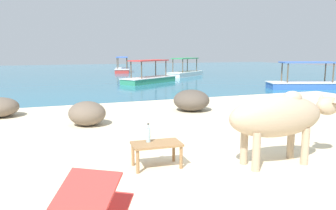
# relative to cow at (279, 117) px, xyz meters

# --- Properties ---
(sand_beach) EXTENTS (18.00, 14.00, 0.04)m
(sand_beach) POSITION_rel_cow_xyz_m (-0.90, 0.16, -0.79)
(sand_beach) COLOR beige
(sand_beach) RESTS_ON ground
(water_surface) EXTENTS (60.00, 36.00, 0.03)m
(water_surface) POSITION_rel_cow_xyz_m (-0.90, 22.16, -0.81)
(water_surface) COLOR teal
(water_surface) RESTS_ON ground
(cow) EXTENTS (2.08, 0.68, 1.17)m
(cow) POSITION_rel_cow_xyz_m (0.00, 0.00, 0.00)
(cow) COLOR tan
(cow) RESTS_ON sand_beach
(low_bench_table) EXTENTS (0.79, 0.49, 0.39)m
(low_bench_table) POSITION_rel_cow_xyz_m (-1.85, 0.56, -0.45)
(low_bench_table) COLOR olive
(low_bench_table) RESTS_ON sand_beach
(bottle) EXTENTS (0.07, 0.07, 0.30)m
(bottle) POSITION_rel_cow_xyz_m (-1.95, 0.66, -0.26)
(bottle) COLOR #A3C6D1
(bottle) RESTS_ON low_bench_table
(deck_chair_near) EXTENTS (0.87, 0.93, 0.68)m
(deck_chair_near) POSITION_rel_cow_xyz_m (-3.06, -1.12, -0.39)
(deck_chair_near) COLOR olive
(deck_chair_near) RESTS_ON sand_beach
(shore_rock_large) EXTENTS (1.27, 1.29, 0.64)m
(shore_rock_large) POSITION_rel_cow_xyz_m (0.74, 4.78, -0.45)
(shore_rock_large) COLOR brown
(shore_rock_large) RESTS_ON sand_beach
(shore_rock_small) EXTENTS (1.23, 1.25, 0.59)m
(shore_rock_small) POSITION_rel_cow_xyz_m (-2.46, 3.93, -0.48)
(shore_rock_small) COLOR #6B5B4C
(shore_rock_small) RESTS_ON sand_beach
(boat_blue) EXTENTS (3.85, 2.35, 1.29)m
(boat_blue) POSITION_rel_cow_xyz_m (8.53, 8.27, -0.52)
(boat_blue) COLOR #3866B7
(boat_blue) RESTS_ON water_surface
(boat_green) EXTENTS (3.73, 2.93, 1.29)m
(boat_green) POSITION_rel_cow_xyz_m (2.34, 13.79, -0.52)
(boat_green) COLOR #338E66
(boat_green) RESTS_ON water_surface
(boat_red) EXTENTS (2.08, 3.85, 1.29)m
(boat_red) POSITION_rel_cow_xyz_m (3.09, 23.34, -0.52)
(boat_red) COLOR #C63833
(boat_red) RESTS_ON water_surface
(boat_white) EXTENTS (3.61, 3.16, 1.29)m
(boat_white) POSITION_rel_cow_xyz_m (6.25, 17.47, -0.52)
(boat_white) COLOR white
(boat_white) RESTS_ON water_surface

